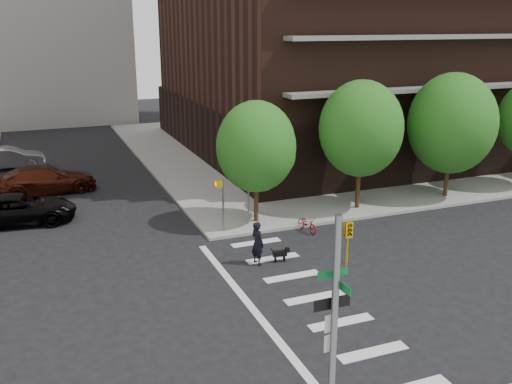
{
  "coord_description": "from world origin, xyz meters",
  "views": [
    {
      "loc": [
        -6.23,
        -17.28,
        9.99
      ],
      "look_at": [
        3.0,
        6.0,
        2.5
      ],
      "focal_mm": 40.0,
      "sensor_mm": 36.0,
      "label": 1
    }
  ],
  "objects_px": {
    "parked_car_silver": "(10,158)",
    "scooter": "(307,224)",
    "dog_walker": "(257,243)",
    "parked_car_black": "(19,209)",
    "traffic_signal": "(334,359)",
    "parked_car_maroon": "(45,180)"
  },
  "relations": [
    {
      "from": "parked_car_black",
      "to": "parked_car_maroon",
      "type": "bearing_deg",
      "value": -10.38
    },
    {
      "from": "parked_car_black",
      "to": "parked_car_silver",
      "type": "distance_m",
      "value": 12.62
    },
    {
      "from": "parked_car_silver",
      "to": "parked_car_maroon",
      "type": "bearing_deg",
      "value": -164.68
    },
    {
      "from": "scooter",
      "to": "dog_walker",
      "type": "relative_size",
      "value": 0.8
    },
    {
      "from": "traffic_signal",
      "to": "dog_walker",
      "type": "relative_size",
      "value": 3.14
    },
    {
      "from": "parked_car_maroon",
      "to": "dog_walker",
      "type": "distance_m",
      "value": 16.57
    },
    {
      "from": "scooter",
      "to": "traffic_signal",
      "type": "bearing_deg",
      "value": -122.66
    },
    {
      "from": "traffic_signal",
      "to": "parked_car_black",
      "type": "xyz_separation_m",
      "value": [
        -6.83,
        20.47,
        -1.92
      ]
    },
    {
      "from": "parked_car_silver",
      "to": "scooter",
      "type": "xyz_separation_m",
      "value": [
        13.86,
        -19.08,
        -0.36
      ]
    },
    {
      "from": "parked_car_silver",
      "to": "dog_walker",
      "type": "relative_size",
      "value": 2.42
    },
    {
      "from": "parked_car_maroon",
      "to": "scooter",
      "type": "xyz_separation_m",
      "value": [
        11.78,
        -11.71,
        -0.46
      ]
    },
    {
      "from": "traffic_signal",
      "to": "parked_car_maroon",
      "type": "distance_m",
      "value": 26.33
    },
    {
      "from": "parked_car_maroon",
      "to": "scooter",
      "type": "height_order",
      "value": "parked_car_maroon"
    },
    {
      "from": "parked_car_maroon",
      "to": "parked_car_silver",
      "type": "distance_m",
      "value": 7.66
    },
    {
      "from": "traffic_signal",
      "to": "parked_car_silver",
      "type": "bearing_deg",
      "value": 102.71
    },
    {
      "from": "traffic_signal",
      "to": "dog_walker",
      "type": "bearing_deg",
      "value": 76.8
    },
    {
      "from": "scooter",
      "to": "dog_walker",
      "type": "height_order",
      "value": "dog_walker"
    },
    {
      "from": "scooter",
      "to": "dog_walker",
      "type": "distance_m",
      "value": 4.72
    },
    {
      "from": "traffic_signal",
      "to": "parked_car_black",
      "type": "distance_m",
      "value": 21.66
    },
    {
      "from": "parked_car_black",
      "to": "scooter",
      "type": "height_order",
      "value": "parked_car_black"
    },
    {
      "from": "parked_car_black",
      "to": "parked_car_maroon",
      "type": "xyz_separation_m",
      "value": [
        1.45,
        5.24,
        0.08
      ]
    },
    {
      "from": "dog_walker",
      "to": "scooter",
      "type": "bearing_deg",
      "value": -70.46
    }
  ]
}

